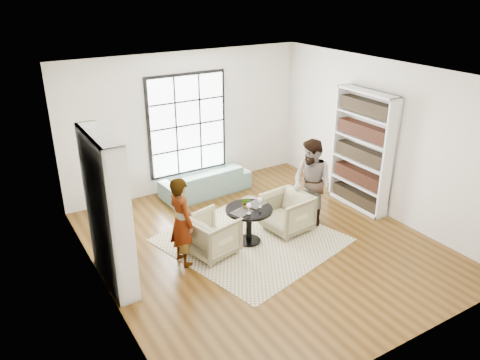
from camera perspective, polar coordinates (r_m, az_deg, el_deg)
ground at (r=8.41m, az=2.76°, el=-7.81°), size 6.00×6.00×0.00m
room_shell at (r=8.26m, az=0.84°, el=1.35°), size 6.00×6.01×6.00m
rug at (r=8.52m, az=1.42°, el=-7.30°), size 3.27×3.27×0.01m
pedestal_table at (r=8.23m, az=1.10°, el=-4.64°), size 0.83×0.83×0.67m
sofa at (r=10.23m, az=-4.21°, el=-0.12°), size 2.01×0.90×0.57m
armchair_left at (r=7.99m, az=-3.40°, el=-6.70°), size 0.93×0.91×0.70m
armchair_right at (r=8.73m, az=5.75°, el=-3.96°), size 0.88×0.86×0.72m
person_left at (r=7.59m, az=-7.15°, el=-5.06°), size 0.41×0.59×1.52m
person_right at (r=8.84m, az=8.74°, el=-0.37°), size 0.76×0.91×1.67m
placemat_left at (r=8.03m, az=0.18°, el=-3.94°), size 0.40×0.35×0.01m
placemat_right at (r=8.31m, az=2.01°, el=-2.94°), size 0.40×0.35×0.01m
cutlery_left at (r=8.02m, az=0.18°, el=-3.90°), size 0.20×0.25×0.01m
cutlery_right at (r=8.31m, az=2.01°, el=-2.90°), size 0.20×0.25×0.01m
wine_glass_left at (r=7.93m, az=1.08°, el=-3.18°), size 0.09×0.09×0.20m
wine_glass_right at (r=8.16m, az=2.45°, el=-2.49°), size 0.08×0.08×0.18m
flower_centerpiece at (r=8.13m, az=0.72°, el=-2.81°), size 0.22×0.20×0.20m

